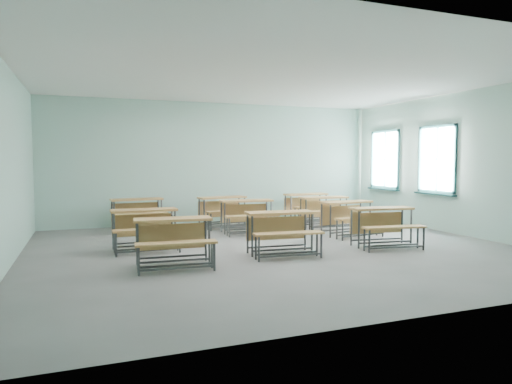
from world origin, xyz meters
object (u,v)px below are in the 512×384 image
desk_unit_r2c1 (248,211)px  desk_unit_r2c2 (326,207)px  desk_unit_r1c2 (349,213)px  desk_unit_r3c2 (308,203)px  desk_unit_r0c0 (174,234)px  desk_unit_r3c1 (224,207)px  desk_unit_r0c2 (384,221)px  desk_unit_r1c0 (145,223)px  desk_unit_r3c0 (138,209)px  desk_unit_r0c1 (282,226)px

desk_unit_r2c1 → desk_unit_r2c2: size_ratio=1.00×
desk_unit_r1c2 → desk_unit_r3c2: 2.45m
desk_unit_r0c0 → desk_unit_r1c2: 4.49m
desk_unit_r0c0 → desk_unit_r3c2: (4.43, 4.03, 0.00)m
desk_unit_r2c2 → desk_unit_r3c1: 2.54m
desk_unit_r0c0 → desk_unit_r0c2: size_ratio=0.98×
desk_unit_r1c0 → desk_unit_r3c1: bearing=45.6°
desk_unit_r1c2 → desk_unit_r3c1: size_ratio=0.99×
desk_unit_r0c0 → desk_unit_r3c0: same height
desk_unit_r0c1 → desk_unit_r1c2: same height
desk_unit_r3c2 → desk_unit_r1c2: bearing=-98.9°
desk_unit_r0c0 → desk_unit_r2c2: 5.21m
desk_unit_r1c2 → desk_unit_r3c1: 3.16m
desk_unit_r2c2 → desk_unit_r0c1: bearing=-128.5°
desk_unit_r1c0 → desk_unit_r3c2: bearing=27.8°
desk_unit_r3c0 → desk_unit_r3c2: bearing=-4.8°
desk_unit_r0c0 → desk_unit_r3c1: same height
desk_unit_r0c0 → desk_unit_r3c2: 5.98m
desk_unit_r0c2 → desk_unit_r2c1: 3.16m
desk_unit_r0c1 → desk_unit_r1c0: size_ratio=1.05×
desk_unit_r1c2 → desk_unit_r2c2: bearing=77.0°
desk_unit_r1c0 → desk_unit_r3c2: 5.32m
desk_unit_r0c1 → desk_unit_r2c2: 3.57m
desk_unit_r1c0 → desk_unit_r3c0: same height
desk_unit_r0c2 → desk_unit_r2c2: size_ratio=1.03×
desk_unit_r3c0 → desk_unit_r3c1: same height
desk_unit_r0c2 → desk_unit_r1c2: 1.39m
desk_unit_r2c1 → desk_unit_r3c2: 2.58m
desk_unit_r0c0 → desk_unit_r1c0: bearing=104.0°
desk_unit_r0c1 → desk_unit_r3c0: 4.31m
desk_unit_r0c0 → desk_unit_r3c2: size_ratio=1.01×
desk_unit_r1c2 → desk_unit_r1c0: bearing=174.0°
desk_unit_r1c2 → desk_unit_r0c2: bearing=-100.9°
desk_unit_r1c2 → desk_unit_r3c1: bearing=128.0°
desk_unit_r0c0 → desk_unit_r3c0: 4.01m
desk_unit_r2c1 → desk_unit_r3c0: same height
desk_unit_r1c2 → desk_unit_r3c2: size_ratio=1.03×
desk_unit_r0c2 → desk_unit_r1c0: 4.56m
desk_unit_r2c1 → desk_unit_r3c0: (-2.32, 1.29, 0.00)m
desk_unit_r1c0 → desk_unit_r2c2: (4.59, 1.39, 0.00)m
desk_unit_r0c0 → desk_unit_r1c0: 1.53m
desk_unit_r0c2 → desk_unit_r1c2: bearing=92.9°
desk_unit_r1c0 → desk_unit_r3c1: same height
desk_unit_r0c0 → desk_unit_r2c2: size_ratio=1.01×
desk_unit_r0c1 → desk_unit_r3c0: size_ratio=1.00×
desk_unit_r0c2 → desk_unit_r2c2: 2.71m
desk_unit_r1c2 → desk_unit_r2c1: size_ratio=1.04×
desk_unit_r0c1 → desk_unit_r1c0: bearing=155.1°
desk_unit_r1c0 → desk_unit_r2c1: (2.46, 1.21, 0.00)m
desk_unit_r1c0 → desk_unit_r1c2: same height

